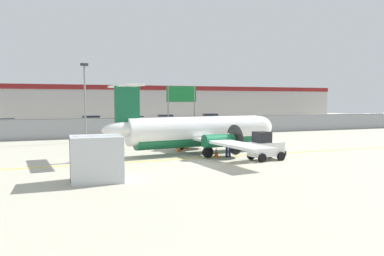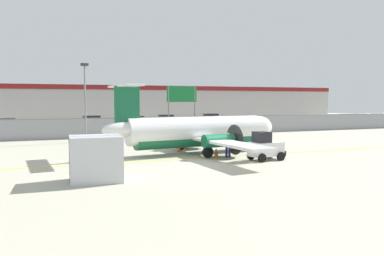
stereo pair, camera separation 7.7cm
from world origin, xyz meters
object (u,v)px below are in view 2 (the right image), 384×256
at_px(baggage_tug, 265,147).
at_px(traffic_cone_far_left, 186,145).
at_px(highway_sign, 182,98).
at_px(parked_car_1, 54,126).
at_px(parked_car_2, 91,121).
at_px(traffic_cone_near_right, 216,152).
at_px(parked_car_0, 4,125).
at_px(parked_car_6, 210,118).
at_px(apron_light_pole, 85,96).
at_px(parked_car_3, 134,122).
at_px(ground_crew_worker, 228,144).
at_px(traffic_cone_near_left, 179,147).
at_px(cargo_container, 96,159).
at_px(parked_car_5, 210,123).
at_px(parked_car_4, 165,120).
at_px(commuter_airplane, 200,132).

distance_m(baggage_tug, traffic_cone_far_left, 7.89).
bearing_deg(traffic_cone_far_left, highway_sign, 72.74).
bearing_deg(parked_car_1, parked_car_2, -121.90).
xyz_separation_m(traffic_cone_near_right, parked_car_0, (-16.19, 27.19, 0.58)).
relative_size(parked_car_6, apron_light_pole, 0.60).
bearing_deg(apron_light_pole, traffic_cone_near_right, -57.76).
bearing_deg(parked_car_3, apron_light_pole, 58.59).
relative_size(ground_crew_worker, highway_sign, 0.31).
height_order(baggage_tug, parked_car_3, baggage_tug).
bearing_deg(baggage_tug, traffic_cone_near_left, 118.06).
distance_m(cargo_container, parked_car_2, 36.92).
relative_size(parked_car_0, apron_light_pole, 0.58).
relative_size(parked_car_0, parked_car_5, 0.99).
relative_size(cargo_container, parked_car_5, 0.57).
xyz_separation_m(ground_crew_worker, traffic_cone_near_left, (-2.22, 3.98, -0.64)).
xyz_separation_m(traffic_cone_far_left, highway_sign, (3.90, 12.54, 3.83)).
bearing_deg(parked_car_2, parked_car_5, 136.19).
xyz_separation_m(parked_car_2, highway_sign, (8.91, -14.28, 3.24)).
height_order(ground_crew_worker, parked_car_4, same).
distance_m(apron_light_pole, highway_sign, 12.24).
relative_size(traffic_cone_near_left, highway_sign, 0.12).
bearing_deg(highway_sign, parked_car_3, 107.21).
bearing_deg(traffic_cone_near_left, parked_car_3, 86.15).
bearing_deg(highway_sign, parked_car_6, 56.73).
height_order(baggage_tug, traffic_cone_far_left, baggage_tug).
distance_m(parked_car_0, apron_light_pole, 17.51).
height_order(cargo_container, parked_car_4, cargo_container).
bearing_deg(parked_car_5, traffic_cone_near_right, 64.62).
distance_m(parked_car_1, apron_light_pole, 10.66).
bearing_deg(highway_sign, parked_car_0, 153.34).
height_order(traffic_cone_near_left, parked_car_2, parked_car_2).
distance_m(ground_crew_worker, parked_car_3, 28.71).
xyz_separation_m(baggage_tug, parked_car_4, (3.07, 33.75, 0.04)).
bearing_deg(baggage_tug, traffic_cone_near_right, 127.49).
bearing_deg(traffic_cone_far_left, ground_crew_worker, -78.24).
distance_m(baggage_tug, cargo_container, 11.33).
xyz_separation_m(parked_car_4, parked_car_5, (3.12, -9.97, 0.00)).
bearing_deg(parked_car_4, parked_car_3, 37.17).
distance_m(commuter_airplane, baggage_tug, 5.37).
bearing_deg(parked_car_3, highway_sign, 101.96).
bearing_deg(traffic_cone_near_right, apron_light_pole, 122.24).
height_order(traffic_cone_near_right, traffic_cone_far_left, same).
height_order(parked_car_4, parked_car_5, same).
bearing_deg(parked_car_3, parked_car_4, -155.09).
height_order(commuter_airplane, traffic_cone_near_right, commuter_airplane).
bearing_deg(parked_car_4, traffic_cone_near_right, 87.13).
height_order(commuter_airplane, traffic_cone_far_left, commuter_airplane).
bearing_deg(parked_car_4, parked_car_0, 17.59).
bearing_deg(cargo_container, parked_car_2, 86.60).
bearing_deg(commuter_airplane, baggage_tug, -64.31).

